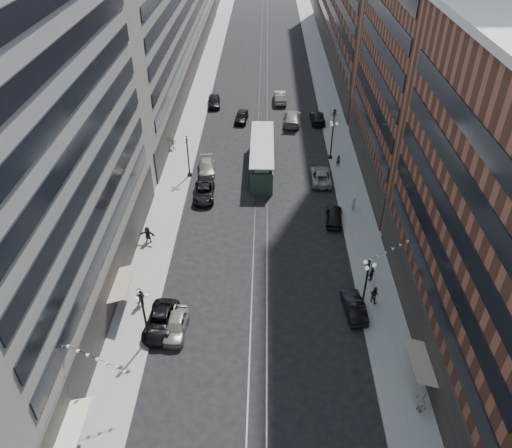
# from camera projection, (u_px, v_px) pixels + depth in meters

# --- Properties ---
(ground) EXTENTS (220.00, 220.00, 0.00)m
(ground) POSITION_uv_depth(u_px,v_px,m) (262.00, 158.00, 67.60)
(ground) COLOR black
(ground) RESTS_ON ground
(sidewalk_west) EXTENTS (4.00, 180.00, 0.15)m
(sidewalk_west) POSITION_uv_depth(u_px,v_px,m) (191.00, 126.00, 75.83)
(sidewalk_west) COLOR gray
(sidewalk_west) RESTS_ON ground
(sidewalk_east) EXTENTS (4.00, 180.00, 0.15)m
(sidewalk_east) POSITION_uv_depth(u_px,v_px,m) (335.00, 127.00, 75.48)
(sidewalk_east) COLOR gray
(sidewalk_east) RESTS_ON ground
(rail_west) EXTENTS (0.12, 180.00, 0.02)m
(rail_west) POSITION_uv_depth(u_px,v_px,m) (258.00, 127.00, 75.70)
(rail_west) COLOR #2D2D33
(rail_west) RESTS_ON ground
(rail_east) EXTENTS (0.12, 180.00, 0.02)m
(rail_east) POSITION_uv_depth(u_px,v_px,m) (267.00, 127.00, 75.68)
(rail_east) COLOR #2D2D33
(rail_east) RESTS_ON ground
(building_west_mid) EXTENTS (8.00, 36.00, 28.00)m
(building_west_mid) POSITION_uv_depth(u_px,v_px,m) (36.00, 163.00, 37.80)
(building_west_mid) COLOR gray
(building_west_mid) RESTS_ON ground
(building_east_mid) EXTENTS (8.00, 30.00, 24.00)m
(building_east_mid) POSITION_uv_depth(u_px,v_px,m) (505.00, 229.00, 34.39)
(building_east_mid) COLOR brown
(building_east_mid) RESTS_ON ground
(lamppost_sw_far) EXTENTS (1.03, 1.14, 5.52)m
(lamppost_sw_far) POSITION_uv_depth(u_px,v_px,m) (144.00, 314.00, 40.03)
(lamppost_sw_far) COLOR black
(lamppost_sw_far) RESTS_ON sidewalk_west
(lamppost_sw_mid) EXTENTS (1.03, 1.14, 5.52)m
(lamppost_sw_mid) POSITION_uv_depth(u_px,v_px,m) (188.00, 155.00, 61.88)
(lamppost_sw_mid) COLOR black
(lamppost_sw_mid) RESTS_ON sidewalk_west
(lamppost_se_far) EXTENTS (1.03, 1.14, 5.52)m
(lamppost_se_far) POSITION_uv_depth(u_px,v_px,m) (366.00, 283.00, 42.98)
(lamppost_se_far) COLOR black
(lamppost_se_far) RESTS_ON sidewalk_east
(lamppost_se_mid) EXTENTS (1.03, 1.14, 5.52)m
(lamppost_se_mid) POSITION_uv_depth(u_px,v_px,m) (332.00, 138.00, 65.64)
(lamppost_se_mid) COLOR black
(lamppost_se_mid) RESTS_ON sidewalk_east
(streetcar) EXTENTS (2.94, 13.27, 3.67)m
(streetcar) POSITION_uv_depth(u_px,v_px,m) (262.00, 157.00, 64.36)
(streetcar) COLOR #23372B
(streetcar) RESTS_ON ground
(car_2) EXTENTS (2.81, 5.36, 1.44)m
(car_2) POSITION_uv_depth(u_px,v_px,m) (161.00, 321.00, 42.58)
(car_2) COLOR black
(car_2) RESTS_ON ground
(pedestrian_2) EXTENTS (1.03, 0.81, 1.86)m
(pedestrian_2) POSITION_uv_depth(u_px,v_px,m) (140.00, 297.00, 44.46)
(pedestrian_2) COLOR black
(pedestrian_2) RESTS_ON sidewalk_west
(pedestrian_4) EXTENTS (0.88, 1.21, 1.88)m
(pedestrian_4) POSITION_uv_depth(u_px,v_px,m) (421.00, 403.00, 35.74)
(pedestrian_4) COLOR #BAAA9A
(pedestrian_4) RESTS_ON sidewalk_east
(car_7) EXTENTS (2.64, 5.29, 1.44)m
(car_7) POSITION_uv_depth(u_px,v_px,m) (204.00, 193.00, 59.19)
(car_7) COLOR black
(car_7) RESTS_ON ground
(car_8) EXTENTS (2.53, 5.09, 1.42)m
(car_8) POSITION_uv_depth(u_px,v_px,m) (207.00, 167.00, 64.28)
(car_8) COLOR gray
(car_8) RESTS_ON ground
(car_9) EXTENTS (2.31, 4.99, 1.65)m
(car_9) POSITION_uv_depth(u_px,v_px,m) (214.00, 101.00, 81.71)
(car_9) COLOR black
(car_9) RESTS_ON ground
(car_10) EXTENTS (2.00, 4.59, 1.47)m
(car_10) POSITION_uv_depth(u_px,v_px,m) (354.00, 307.00, 43.99)
(car_10) COLOR black
(car_10) RESTS_ON ground
(car_11) EXTENTS (2.53, 5.42, 1.50)m
(car_11) POSITION_uv_depth(u_px,v_px,m) (321.00, 176.00, 62.34)
(car_11) COLOR gray
(car_11) RESTS_ON ground
(car_12) EXTENTS (2.21, 5.20, 1.50)m
(car_12) POSITION_uv_depth(u_px,v_px,m) (317.00, 118.00, 76.62)
(car_12) COLOR black
(car_12) RESTS_ON ground
(car_13) EXTENTS (2.26, 4.70, 1.55)m
(car_13) POSITION_uv_depth(u_px,v_px,m) (241.00, 117.00, 76.83)
(car_13) COLOR black
(car_13) RESTS_ON ground
(car_14) EXTENTS (2.04, 5.47, 1.79)m
(car_14) POSITION_uv_depth(u_px,v_px,m) (280.00, 97.00, 83.03)
(car_14) COLOR slate
(car_14) RESTS_ON ground
(pedestrian_5) EXTENTS (1.79, 0.76, 1.87)m
(pedestrian_5) POSITION_uv_depth(u_px,v_px,m) (148.00, 235.00, 51.93)
(pedestrian_5) COLOR black
(pedestrian_5) RESTS_ON sidewalk_west
(pedestrian_6) EXTENTS (1.23, 0.89, 1.91)m
(pedestrian_6) POSITION_uv_depth(u_px,v_px,m) (173.00, 142.00, 69.07)
(pedestrian_6) COLOR beige
(pedestrian_6) RESTS_ON sidewalk_west
(pedestrian_7) EXTENTS (0.91, 0.92, 1.72)m
(pedestrian_7) POSITION_uv_depth(u_px,v_px,m) (374.00, 294.00, 44.83)
(pedestrian_7) COLOR black
(pedestrian_7) RESTS_ON sidewalk_east
(pedestrian_8) EXTENTS (0.75, 0.72, 1.74)m
(pedestrian_8) POSITION_uv_depth(u_px,v_px,m) (353.00, 204.00, 56.78)
(pedestrian_8) COLOR #9C9781
(pedestrian_8) RESTS_ON sidewalk_east
(pedestrian_9) EXTENTS (1.09, 0.46, 1.67)m
(pedestrian_9) POSITION_uv_depth(u_px,v_px,m) (334.00, 114.00, 77.03)
(pedestrian_9) COLOR black
(pedestrian_9) RESTS_ON sidewalk_east
(car_extra_0) EXTENTS (1.94, 4.46, 1.50)m
(car_extra_0) POSITION_uv_depth(u_px,v_px,m) (176.00, 325.00, 42.18)
(car_extra_0) COLOR slate
(car_extra_0) RESTS_ON ground
(car_extra_1) EXTENTS (2.27, 4.60, 1.51)m
(car_extra_1) POSITION_uv_depth(u_px,v_px,m) (334.00, 216.00, 55.25)
(car_extra_1) COLOR black
(car_extra_1) RESTS_ON ground
(car_extra_2) EXTENTS (2.99, 6.35, 1.79)m
(car_extra_2) POSITION_uv_depth(u_px,v_px,m) (292.00, 118.00, 76.20)
(car_extra_2) COLOR #65615A
(car_extra_2) RESTS_ON ground
(pedestrian_extra_0) EXTENTS (0.64, 0.50, 1.55)m
(pedestrian_extra_0) POSITION_uv_depth(u_px,v_px,m) (338.00, 160.00, 65.24)
(pedestrian_extra_0) COLOR black
(pedestrian_extra_0) RESTS_ON sidewalk_east
(pedestrian_extra_1) EXTENTS (0.95, 0.93, 1.55)m
(pedestrian_extra_1) POSITION_uv_depth(u_px,v_px,m) (372.00, 274.00, 47.18)
(pedestrian_extra_1) COLOR black
(pedestrian_extra_1) RESTS_ON sidewalk_east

